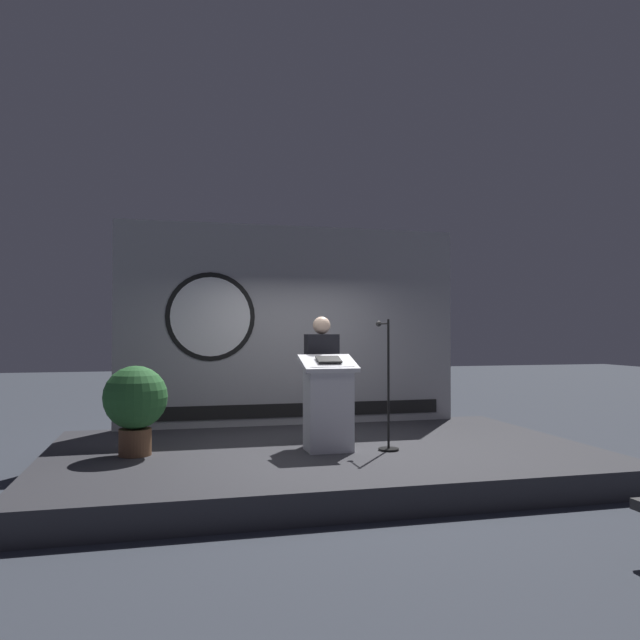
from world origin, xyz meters
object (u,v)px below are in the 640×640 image
Objects in this scene: speaker_person at (322,379)px; microphone_stand at (387,404)px; potted_plant at (135,402)px; podium at (328,405)px.

speaker_person reaches higher than microphone_stand.
potted_plant is (-2.87, 0.37, 0.06)m from microphone_stand.
speaker_person is at bearing 85.12° from podium.
microphone_stand is at bearing -41.99° from speaker_person.
speaker_person is at bearing 5.55° from potted_plant.
podium is at bearing 171.40° from microphone_stand.
microphone_stand is 1.53× the size of potted_plant.
microphone_stand reaches higher than podium.
podium is 1.11× the size of potted_plant.
speaker_person is 1.57× the size of potted_plant.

